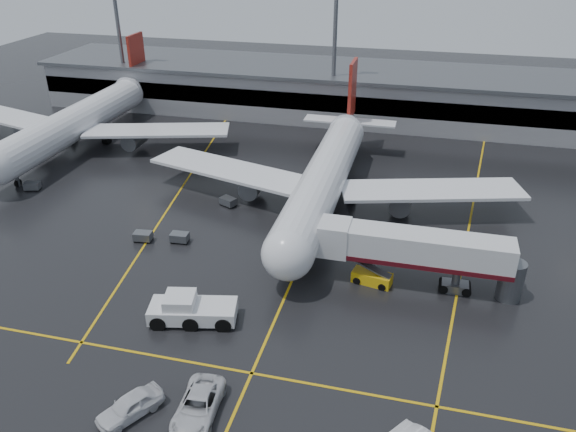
# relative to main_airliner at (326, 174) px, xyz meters

# --- Properties ---
(ground) EXTENTS (220.00, 220.00, 0.00)m
(ground) POSITION_rel_main_airliner_xyz_m (0.00, -9.70, -4.21)
(ground) COLOR black
(ground) RESTS_ON ground
(apron_line_centre) EXTENTS (0.25, 90.00, 0.02)m
(apron_line_centre) POSITION_rel_main_airliner_xyz_m (0.00, -9.70, -4.20)
(apron_line_centre) COLOR gold
(apron_line_centre) RESTS_ON ground
(apron_line_stop) EXTENTS (60.00, 0.25, 0.02)m
(apron_line_stop) POSITION_rel_main_airliner_xyz_m (0.00, -31.70, -4.20)
(apron_line_stop) COLOR gold
(apron_line_stop) RESTS_ON ground
(apron_line_left) EXTENTS (9.99, 69.35, 0.02)m
(apron_line_left) POSITION_rel_main_airliner_xyz_m (-20.00, 0.30, -4.20)
(apron_line_left) COLOR gold
(apron_line_left) RESTS_ON ground
(apron_line_right) EXTENTS (7.57, 69.64, 0.02)m
(apron_line_right) POSITION_rel_main_airliner_xyz_m (18.00, 0.30, -4.20)
(apron_line_right) COLOR gold
(apron_line_right) RESTS_ON ground
(terminal) EXTENTS (122.00, 19.00, 8.60)m
(terminal) POSITION_rel_main_airliner_xyz_m (0.00, 38.23, 0.11)
(terminal) COLOR gray
(terminal) RESTS_ON ground
(light_mast_left) EXTENTS (3.00, 1.20, 25.45)m
(light_mast_left) POSITION_rel_main_airliner_xyz_m (-45.00, 32.30, 10.27)
(light_mast_left) COLOR #595B60
(light_mast_left) RESTS_ON ground
(light_mast_mid) EXTENTS (3.00, 1.20, 25.45)m
(light_mast_mid) POSITION_rel_main_airliner_xyz_m (-5.00, 32.30, 10.27)
(light_mast_mid) COLOR #595B60
(light_mast_mid) RESTS_ON ground
(main_airliner) EXTENTS (48.80, 45.60, 14.10)m
(main_airliner) POSITION_rel_main_airliner_xyz_m (0.00, 0.00, 0.00)
(main_airliner) COLOR silver
(main_airliner) RESTS_ON ground
(second_airliner) EXTENTS (48.80, 45.60, 14.10)m
(second_airliner) POSITION_rel_main_airliner_xyz_m (-42.00, 12.00, 0.00)
(second_airliner) COLOR silver
(second_airliner) RESTS_ON ground
(jet_bridge) EXTENTS (19.90, 3.40, 6.05)m
(jet_bridge) POSITION_rel_main_airliner_xyz_m (11.87, -15.70, -0.28)
(jet_bridge) COLOR silver
(jet_bridge) RESTS_ON ground
(pushback_tractor) EXTENTS (8.36, 4.84, 2.81)m
(pushback_tractor) POSITION_rel_main_airliner_xyz_m (-7.44, -26.43, -3.09)
(pushback_tractor) COLOR silver
(pushback_tractor) RESTS_ON ground
(belt_loader) EXTENTS (4.18, 2.49, 2.49)m
(belt_loader) POSITION_rel_main_airliner_xyz_m (7.89, -16.35, -3.59)
(belt_loader) COLOR #E9B50F
(belt_loader) RESTS_ON ground
(service_van_a) EXTENTS (3.29, 6.39, 1.72)m
(service_van_a) POSITION_rel_main_airliner_xyz_m (-2.53, -36.78, -3.35)
(service_van_a) COLOR silver
(service_van_a) RESTS_ON ground
(service_van_d) EXTENTS (4.39, 5.47, 1.75)m
(service_van_d) POSITION_rel_main_airliner_xyz_m (-7.38, -38.06, -3.33)
(service_van_d) COLOR silver
(service_van_d) RESTS_ON ground
(baggage_cart_a) EXTENTS (2.07, 1.41, 1.12)m
(baggage_cart_a) POSITION_rel_main_airliner_xyz_m (-14.25, -13.46, -3.58)
(baggage_cart_a) COLOR #595B60
(baggage_cart_a) RESTS_ON ground
(baggage_cart_b) EXTENTS (2.13, 1.51, 1.12)m
(baggage_cart_b) POSITION_rel_main_airliner_xyz_m (-18.40, -14.25, -3.58)
(baggage_cart_b) COLOR #595B60
(baggage_cart_b) RESTS_ON ground
(baggage_cart_c) EXTENTS (2.37, 2.04, 1.12)m
(baggage_cart_c) POSITION_rel_main_airliner_xyz_m (-11.98, -3.39, -3.58)
(baggage_cart_c) COLOR #595B60
(baggage_cart_c) RESTS_ON ground
(baggage_cart_d) EXTENTS (2.36, 2.00, 1.12)m
(baggage_cart_d) POSITION_rel_main_airliner_xyz_m (-47.11, 0.79, -3.58)
(baggage_cart_d) COLOR #595B60
(baggage_cart_d) RESTS_ON ground
(baggage_cart_e) EXTENTS (2.28, 1.80, 1.12)m
(baggage_cart_e) POSITION_rel_main_airliner_xyz_m (-39.25, -5.35, -3.58)
(baggage_cart_e) COLOR #595B60
(baggage_cart_e) RESTS_ON ground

